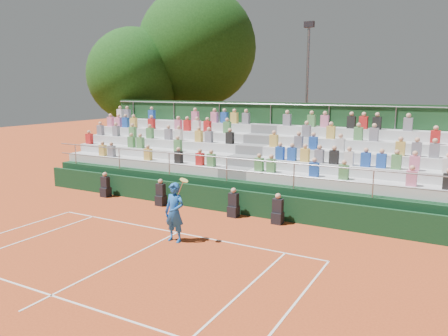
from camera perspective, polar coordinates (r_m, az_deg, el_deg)
The scene contains 8 objects.
ground at distance 15.89m, azimuth -6.14°, elevation -8.41°, with size 90.00×90.00×0.00m, color #B6461E.
courtside_wall at distance 18.35m, azimuth -0.45°, elevation -4.14°, with size 20.00×0.15×1.00m, color #0D321A.
line_officials at distance 18.64m, azimuth -4.64°, elevation -4.02°, with size 9.18×0.40×1.19m.
grandstand at distance 21.04m, azimuth 3.86°, elevation -0.66°, with size 20.00×5.20×4.40m.
tennis_player at distance 14.76m, azimuth -6.47°, elevation -5.78°, with size 0.90×0.50×2.22m.
tree_west at distance 30.85m, azimuth -11.64°, elevation 11.78°, with size 6.31×6.31×9.14m.
tree_east at distance 31.79m, azimuth -3.51°, elevation 15.39°, with size 8.26×8.26×12.03m.
floodlight_mast at distance 27.64m, azimuth 10.80°, elevation 10.41°, with size 0.60×0.25×9.03m.
Camera 1 is at (8.66, -12.31, 5.10)m, focal length 35.00 mm.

